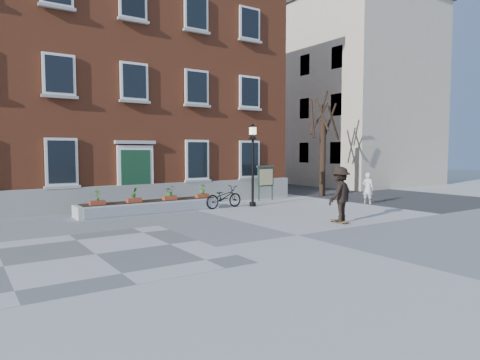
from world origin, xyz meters
TOP-DOWN VIEW (x-y plane):
  - ground at (0.00, 0.00)m, footprint 100.00×100.00m
  - checker_patch at (-6.00, 1.00)m, footprint 6.00×6.00m
  - bicycle at (1.41, 6.71)m, footprint 2.01×0.84m
  - parked_car at (10.31, 16.40)m, footprint 1.91×4.73m
  - bystander at (8.20, 4.00)m, footprint 0.51×0.65m
  - brick_building at (-2.00, 13.98)m, footprint 18.40×10.85m
  - planter_assembly at (-1.99, 7.18)m, footprint 6.20×1.12m
  - bare_tree at (9.01, 8.01)m, footprint 1.83×1.83m
  - side_street at (17.99, 19.78)m, footprint 15.20×36.00m
  - lamp_post at (2.89, 6.47)m, footprint 0.40×0.40m
  - notice_board at (4.89, 8.09)m, footprint 1.10×0.16m
  - skateboarder at (2.82, 0.86)m, footprint 1.44×1.04m

SIDE VIEW (x-z plane):
  - ground at x=0.00m, z-range 0.00..0.00m
  - checker_patch at x=-6.00m, z-range 0.00..0.01m
  - planter_assembly at x=-1.99m, z-range -0.27..0.88m
  - bicycle at x=1.41m, z-range 0.00..1.03m
  - parked_car at x=10.31m, z-range 0.00..1.53m
  - bystander at x=8.20m, z-range 0.00..1.57m
  - skateboarder at x=2.82m, z-range 0.03..2.12m
  - notice_board at x=4.89m, z-range 0.33..2.20m
  - lamp_post at x=2.89m, z-range 0.57..4.50m
  - bare_tree at x=9.01m, z-range -0.29..5.87m
  - brick_building at x=-2.00m, z-range 0.00..12.60m
  - side_street at x=17.99m, z-range -0.23..14.27m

